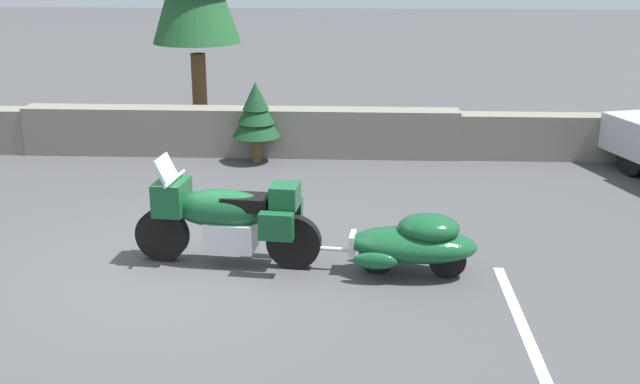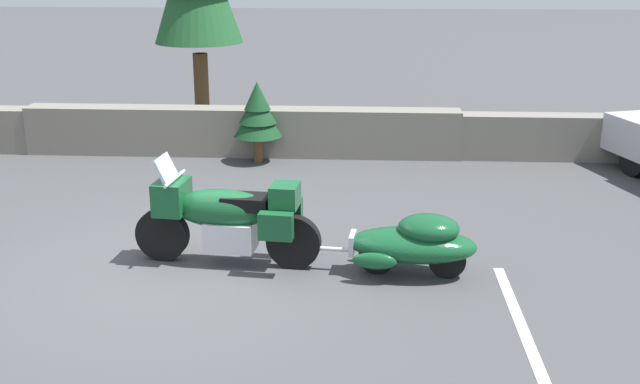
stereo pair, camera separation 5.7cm
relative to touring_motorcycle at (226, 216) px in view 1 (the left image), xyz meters
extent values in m
plane|color=#424244|center=(-0.60, -0.28, -0.62)|extent=(80.00, 80.00, 0.00)
cube|color=slate|center=(-0.60, 5.20, -0.18)|extent=(8.00, 0.53, 0.88)
cylinder|color=black|center=(-0.81, 0.08, -0.29)|extent=(0.67, 0.21, 0.66)
cylinder|color=black|center=(0.83, -0.08, -0.29)|extent=(0.67, 0.21, 0.66)
cube|color=silver|center=(0.06, -0.01, -0.24)|extent=(0.64, 0.50, 0.36)
ellipsoid|color=#144C28|center=(-0.04, 0.00, 0.09)|extent=(1.24, 0.56, 0.48)
cube|color=#144C28|center=(-0.67, 0.07, 0.21)|extent=(0.41, 0.55, 0.40)
cube|color=#9EB7C6|center=(-0.72, 0.07, 0.54)|extent=(0.23, 0.46, 0.34)
cube|color=black|center=(0.25, -0.03, 0.19)|extent=(0.59, 0.41, 0.16)
cube|color=#144C28|center=(0.73, -0.07, 0.29)|extent=(0.36, 0.43, 0.28)
cube|color=#144C28|center=(0.65, -0.37, 0.01)|extent=(0.41, 0.20, 0.32)
cube|color=#144C28|center=(0.71, 0.23, 0.01)|extent=(0.41, 0.20, 0.32)
cylinder|color=silver|center=(-0.62, 0.06, 0.44)|extent=(0.11, 0.70, 0.04)
cylinder|color=silver|center=(-0.76, 0.08, -0.04)|extent=(0.26, 0.10, 0.54)
cylinder|color=black|center=(1.83, -0.19, -0.40)|extent=(0.45, 0.14, 0.44)
cylinder|color=black|center=(2.65, -0.27, -0.40)|extent=(0.45, 0.14, 0.44)
ellipsoid|color=#144C28|center=(2.24, -0.23, -0.24)|extent=(1.56, 0.83, 0.40)
ellipsoid|color=#144C28|center=(2.42, -0.25, -0.02)|extent=(0.77, 0.63, 0.32)
cube|color=silver|center=(1.53, -0.16, -0.26)|extent=(0.09, 0.32, 0.24)
ellipsoid|color=#144C28|center=(1.80, -0.50, -0.34)|extent=(0.53, 0.19, 0.20)
ellipsoid|color=#144C28|center=(1.86, 0.13, -0.34)|extent=(0.53, 0.19, 0.20)
cylinder|color=silver|center=(1.15, -0.12, -0.35)|extent=(0.70, 0.12, 0.05)
cylinder|color=black|center=(6.24, 4.18, -0.28)|extent=(0.41, 0.71, 0.68)
cylinder|color=brown|center=(-1.66, 6.82, 0.21)|extent=(0.30, 0.30, 1.65)
cylinder|color=brown|center=(-0.24, 4.72, -0.41)|extent=(0.16, 0.16, 0.42)
cone|color=#143D1E|center=(-0.24, 4.72, 0.18)|extent=(0.86, 0.86, 0.66)
cone|color=#143D1E|center=(-0.24, 4.72, 0.38)|extent=(0.67, 0.67, 0.58)
cone|color=#143D1E|center=(-0.24, 4.72, 0.58)|extent=(0.47, 0.47, 0.50)
cube|color=silver|center=(3.30, -1.78, -0.62)|extent=(0.12, 3.60, 0.01)
camera|label=1|loc=(1.59, -8.90, 3.14)|focal=44.23mm
camera|label=2|loc=(1.64, -8.90, 3.14)|focal=44.23mm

